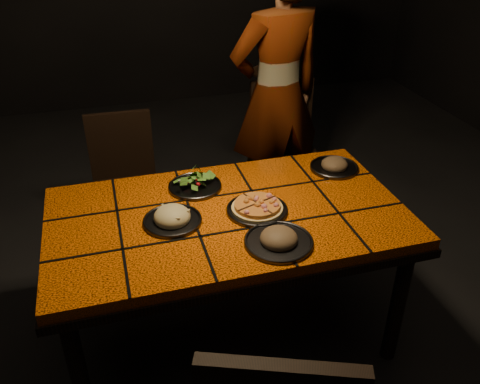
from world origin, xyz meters
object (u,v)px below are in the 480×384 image
object	(u,v)px
dining_table	(228,226)
diner	(277,96)
chair_far_right	(285,142)
plate_pasta	(172,218)
chair_far_left	(124,175)
plate_pizza	(257,208)

from	to	relation	value
dining_table	diner	distance (m)	1.18
chair_far_right	plate_pasta	world-z (taller)	chair_far_right
chair_far_left	chair_far_right	size ratio (longest dim) A/B	0.91
diner	plate_pizza	xyz separation A→B (m)	(-0.46, -1.04, -0.12)
chair_far_left	chair_far_right	world-z (taller)	chair_far_right
chair_far_left	diner	bearing A→B (deg)	4.22
chair_far_left	plate_pizza	distance (m)	1.16
diner	plate_pasta	xyz separation A→B (m)	(-0.84, -1.02, -0.12)
chair_far_left	plate_pizza	xyz separation A→B (m)	(0.54, -0.99, 0.27)
chair_far_left	dining_table	bearing A→B (deg)	-65.32
chair_far_right	plate_pizza	size ratio (longest dim) A/B	3.17
dining_table	plate_pizza	world-z (taller)	plate_pizza
chair_far_left	chair_far_right	distance (m)	1.08
dining_table	chair_far_left	size ratio (longest dim) A/B	1.87
chair_far_left	diner	size ratio (longest dim) A/B	0.49
dining_table	diner	bearing A→B (deg)	59.66
dining_table	diner	world-z (taller)	diner
dining_table	chair_far_left	world-z (taller)	chair_far_left
chair_far_right	diner	world-z (taller)	diner
chair_far_right	plate_pizza	world-z (taller)	chair_far_right
dining_table	chair_far_right	world-z (taller)	chair_far_right
dining_table	chair_far_left	distance (m)	1.06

